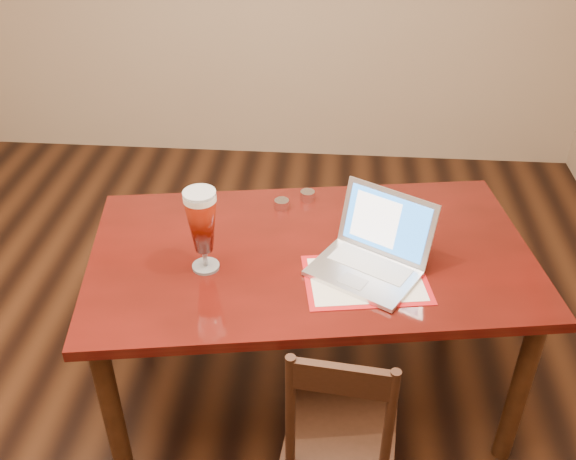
{
  "coord_description": "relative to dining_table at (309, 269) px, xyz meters",
  "views": [
    {
      "loc": [
        0.59,
        -1.7,
        2.21
      ],
      "look_at": [
        0.44,
        0.25,
        0.86
      ],
      "focal_mm": 40.0,
      "sensor_mm": 36.0,
      "label": 1
    }
  ],
  "objects": [
    {
      "name": "ground",
      "position": [
        -0.52,
        -0.24,
        -0.69
      ],
      "size": [
        5.0,
        5.0,
        0.0
      ],
      "primitive_type": "plane",
      "color": "black",
      "rests_on": "ground"
    },
    {
      "name": "dining_table",
      "position": [
        0.0,
        0.0,
        0.0
      ],
      "size": [
        1.78,
        1.18,
        1.1
      ],
      "rotation": [
        0.0,
        0.0,
        0.16
      ],
      "color": "#450C09",
      "rests_on": "ground"
    },
    {
      "name": "dining_chair",
      "position": [
        0.14,
        -0.55,
        -0.29
      ],
      "size": [
        0.4,
        0.39,
        0.87
      ],
      "rotation": [
        0.0,
        0.0,
        -0.1
      ],
      "color": "black",
      "rests_on": "ground"
    }
  ]
}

